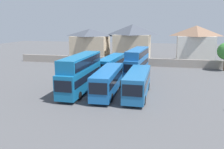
# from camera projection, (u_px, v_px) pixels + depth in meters

# --- Properties ---
(ground) EXTENTS (140.00, 140.00, 0.00)m
(ground) POSITION_uv_depth(u_px,v_px,m) (128.00, 70.00, 49.74)
(ground) COLOR #4C4C4F
(depot_boundary_wall) EXTENTS (56.00, 0.50, 1.80)m
(depot_boundary_wall) POSITION_uv_depth(u_px,v_px,m) (132.00, 62.00, 54.39)
(depot_boundary_wall) COLOR gray
(depot_boundary_wall) RESTS_ON ground
(bus_1) EXTENTS (2.60, 11.84, 5.15)m
(bus_1) POSITION_uv_depth(u_px,v_px,m) (81.00, 71.00, 33.21)
(bus_1) COLOR #135F94
(bus_1) RESTS_ON ground
(bus_2) EXTENTS (2.95, 11.48, 3.41)m
(bus_2) POSITION_uv_depth(u_px,v_px,m) (108.00, 80.00, 32.34)
(bus_2) COLOR #185BA2
(bus_2) RESTS_ON ground
(bus_3) EXTENTS (2.73, 10.53, 3.35)m
(bus_3) POSITION_uv_depth(u_px,v_px,m) (138.00, 82.00, 31.22)
(bus_3) COLOR #1C5F9A
(bus_3) RESTS_ON ground
(bus_4) EXTENTS (3.09, 12.15, 3.38)m
(bus_4) POSITION_uv_depth(u_px,v_px,m) (112.00, 64.00, 44.83)
(bus_4) COLOR #0E60A5
(bus_4) RESTS_ON ground
(bus_5) EXTENTS (3.29, 11.78, 4.87)m
(bus_5) POSITION_uv_depth(u_px,v_px,m) (137.00, 60.00, 44.06)
(bus_5) COLOR #1D5FA3
(bus_5) RESTS_ON ground
(house_terrace_left) EXTENTS (10.15, 7.35, 8.06)m
(house_terrace_left) POSITION_uv_depth(u_px,v_px,m) (90.00, 43.00, 65.77)
(house_terrace_left) COLOR #C6B293
(house_terrace_left) RESTS_ON ground
(house_terrace_centre) EXTENTS (9.70, 8.36, 9.32)m
(house_terrace_centre) POSITION_uv_depth(u_px,v_px,m) (132.00, 42.00, 63.30)
(house_terrace_centre) COLOR #C6B293
(house_terrace_centre) RESTS_ON ground
(house_terrace_right) EXTENTS (9.24, 6.53, 9.02)m
(house_terrace_right) POSITION_uv_depth(u_px,v_px,m) (195.00, 44.00, 58.81)
(house_terrace_right) COLOR silver
(house_terrace_right) RESTS_ON ground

